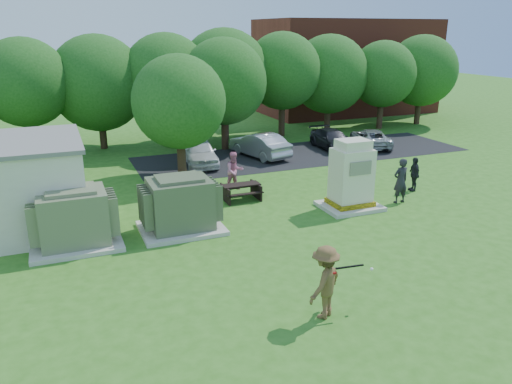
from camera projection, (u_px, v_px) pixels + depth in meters
name	position (u px, v px, depth m)	size (l,w,h in m)	color
ground	(304.00, 268.00, 15.64)	(120.00, 120.00, 0.00)	#2D6619
brick_building	(345.00, 66.00, 44.64)	(15.00, 8.00, 8.00)	maroon
parking_strip	(304.00, 154.00, 30.04)	(20.00, 6.00, 0.01)	#232326
transformer_left	(74.00, 219.00, 16.98)	(3.00, 2.40, 2.07)	beige
transformer_right	(180.00, 206.00, 18.30)	(3.00, 2.40, 2.07)	beige
generator_cabinet	(351.00, 179.00, 20.52)	(2.39, 1.95, 2.91)	beige
picnic_table	(241.00, 190.00, 21.81)	(1.67, 1.25, 0.71)	black
batter	(325.00, 282.00, 12.71)	(1.27, 0.73, 1.97)	brown
person_by_generator	(401.00, 181.00, 21.27)	(0.71, 0.47, 1.96)	black
person_at_picnic	(235.00, 171.00, 23.02)	(0.88, 0.68, 1.80)	#CE6D90
person_walking_right	(414.00, 174.00, 22.95)	(0.93, 0.39, 1.58)	black
car_white	(200.00, 152.00, 27.49)	(1.65, 4.11, 1.40)	silver
car_silver_a	(260.00, 145.00, 29.14)	(1.50, 4.31, 1.42)	#A0A1A5
car_dark	(332.00, 140.00, 31.11)	(1.68, 4.12, 1.20)	black
car_silver_b	(370.00, 138.00, 31.69)	(1.90, 4.11, 1.14)	#A7A7AB
batting_equipment	(349.00, 269.00, 12.84)	(1.49, 0.27, 0.30)	black
tree_row	(195.00, 79.00, 31.28)	(41.30, 13.30, 7.30)	#47301E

